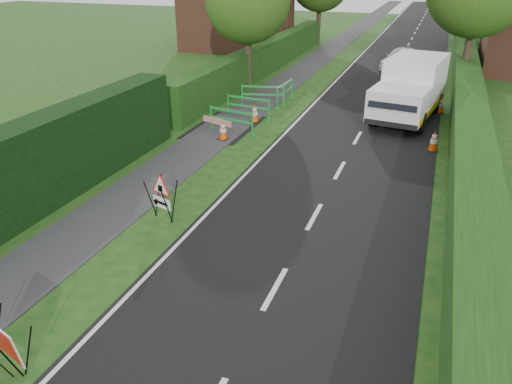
% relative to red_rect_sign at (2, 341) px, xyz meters
% --- Properties ---
extents(ground, '(120.00, 120.00, 0.00)m').
position_rel_red_rect_sign_xyz_m(ground, '(1.26, 2.69, -0.51)').
color(ground, '#144112').
rests_on(ground, ground).
extents(road_surface, '(6.00, 90.00, 0.02)m').
position_rel_red_rect_sign_xyz_m(road_surface, '(3.76, 37.69, -0.51)').
color(road_surface, black).
rests_on(road_surface, ground).
extents(footpath, '(2.00, 90.00, 0.02)m').
position_rel_red_rect_sign_xyz_m(footpath, '(-1.74, 37.69, -0.51)').
color(footpath, '#2D2D30').
rests_on(footpath, ground).
extents(hedge_west_far, '(1.00, 24.00, 1.80)m').
position_rel_red_rect_sign_xyz_m(hedge_west_far, '(-3.74, 24.69, -0.51)').
color(hedge_west_far, '#14380F').
rests_on(hedge_west_far, ground).
extents(hedge_east, '(1.20, 50.00, 1.50)m').
position_rel_red_rect_sign_xyz_m(hedge_east, '(7.76, 18.69, -0.51)').
color(hedge_east, '#14380F').
rests_on(hedge_east, ground).
extents(house_west, '(7.50, 7.40, 7.88)m').
position_rel_red_rect_sign_xyz_m(house_west, '(-8.74, 32.69, 2.38)').
color(house_west, brown).
rests_on(house_west, ground).
extents(tree_nw, '(4.40, 4.40, 6.70)m').
position_rel_red_rect_sign_xyz_m(tree_nw, '(-3.34, 20.69, 3.97)').
color(tree_nw, '#2D2116').
rests_on(tree_nw, ground).
extents(red_rect_sign, '(1.18, 0.92, 0.89)m').
position_rel_red_rect_sign_xyz_m(red_rect_sign, '(0.00, 0.00, 0.00)').
color(red_rect_sign, black).
rests_on(red_rect_sign, ground).
extents(triangle_sign, '(0.98, 0.98, 1.15)m').
position_rel_red_rect_sign_xyz_m(triangle_sign, '(-0.11, 5.64, 0.29)').
color(triangle_sign, black).
rests_on(triangle_sign, ground).
extents(works_van, '(2.98, 5.84, 2.55)m').
position_rel_red_rect_sign_xyz_m(works_van, '(5.35, 17.74, 0.84)').
color(works_van, silver).
rests_on(works_van, ground).
extents(traffic_cone_0, '(0.38, 0.38, 0.79)m').
position_rel_red_rect_sign_xyz_m(traffic_cone_0, '(6.60, 13.72, -0.12)').
color(traffic_cone_0, black).
rests_on(traffic_cone_0, ground).
extents(traffic_cone_1, '(0.38, 0.38, 0.79)m').
position_rel_red_rect_sign_xyz_m(traffic_cone_1, '(5.97, 15.79, -0.12)').
color(traffic_cone_1, black).
rests_on(traffic_cone_1, ground).
extents(traffic_cone_2, '(0.38, 0.38, 0.79)m').
position_rel_red_rect_sign_xyz_m(traffic_cone_2, '(6.70, 19.00, -0.12)').
color(traffic_cone_2, black).
rests_on(traffic_cone_2, ground).
extents(traffic_cone_3, '(0.38, 0.38, 0.79)m').
position_rel_red_rect_sign_xyz_m(traffic_cone_3, '(-1.17, 12.26, -0.12)').
color(traffic_cone_3, black).
rests_on(traffic_cone_3, ground).
extents(traffic_cone_4, '(0.38, 0.38, 0.79)m').
position_rel_red_rect_sign_xyz_m(traffic_cone_4, '(-0.80, 14.81, -0.12)').
color(traffic_cone_4, black).
rests_on(traffic_cone_4, ground).
extents(ped_barrier_0, '(2.09, 0.73, 1.00)m').
position_rel_red_rect_sign_xyz_m(ped_barrier_0, '(-1.18, 13.12, 0.12)').
color(ped_barrier_0, '#198932').
rests_on(ped_barrier_0, ground).
extents(ped_barrier_1, '(2.08, 0.55, 1.00)m').
position_rel_red_rect_sign_xyz_m(ped_barrier_1, '(-1.24, 15.19, 0.12)').
color(ped_barrier_1, '#198932').
rests_on(ped_barrier_1, ground).
extents(ped_barrier_2, '(2.08, 0.84, 1.00)m').
position_rel_red_rect_sign_xyz_m(ped_barrier_2, '(-1.33, 17.40, 0.12)').
color(ped_barrier_2, '#198932').
rests_on(ped_barrier_2, ground).
extents(ped_barrier_3, '(0.48, 2.08, 1.00)m').
position_rel_red_rect_sign_xyz_m(ped_barrier_3, '(-0.49, 18.21, 0.12)').
color(ped_barrier_3, '#198932').
rests_on(ped_barrier_3, ground).
extents(redwhite_plank, '(1.44, 0.49, 0.25)m').
position_rel_red_rect_sign_xyz_m(redwhite_plank, '(-1.77, 13.03, -0.51)').
color(redwhite_plank, red).
rests_on(redwhite_plank, ground).
extents(hatchback_car, '(2.56, 4.22, 1.34)m').
position_rel_red_rect_sign_xyz_m(hatchback_car, '(4.03, 28.50, 0.16)').
color(hatchback_car, silver).
rests_on(hatchback_car, ground).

